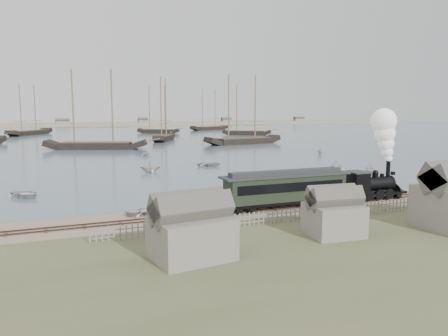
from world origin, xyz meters
name	(u,v)px	position (x,y,z in m)	size (l,w,h in m)	color
ground	(246,207)	(0.00, 0.00, 0.00)	(600.00, 600.00, 0.00)	gray
harbor_water	(91,131)	(0.00, 170.00, 0.03)	(600.00, 336.00, 0.06)	#4E5E6F
rail_track	(255,210)	(0.00, -2.00, 0.04)	(120.00, 1.80, 0.16)	#3D2A21
picket_fence_west	(210,230)	(-6.50, -7.00, 0.00)	(19.00, 0.10, 1.20)	slate
picket_fence_east	(395,212)	(12.50, -7.50, 0.00)	(15.00, 0.10, 1.20)	slate
shed_left	(192,259)	(-10.00, -13.00, 0.00)	(5.00, 4.00, 4.10)	slate
shed_mid	(333,235)	(2.00, -12.00, 0.00)	(4.00, 3.50, 3.60)	slate
far_spit	(80,126)	(0.00, 250.00, 0.00)	(500.00, 20.00, 1.80)	tan
locomotive	(383,159)	(15.67, -2.00, 4.45)	(7.74, 2.89, 9.65)	black
passenger_coach	(286,187)	(3.48, -2.00, 2.11)	(13.72, 2.65, 3.33)	black
beached_dinghy	(145,211)	(-10.38, 0.45, 0.36)	(3.50, 2.50, 0.72)	beige
rowboat_0	(25,194)	(-21.22, 13.43, 0.46)	(3.83, 2.74, 0.79)	beige
rowboat_1	(150,167)	(-3.75, 27.97, 0.92)	(3.25, 2.81, 1.71)	beige
rowboat_2	(287,181)	(9.75, 8.68, 0.71)	(3.36, 1.26, 1.30)	beige
rowboat_3	(209,164)	(7.43, 31.61, 0.49)	(4.14, 2.96, 0.86)	beige
rowboat_4	(370,169)	(27.13, 13.49, 0.87)	(3.08, 2.66, 1.62)	beige
rowboat_5	(320,152)	(37.17, 41.63, 0.69)	(3.25, 1.22, 1.26)	beige
rowboat_7	(145,153)	(0.62, 52.76, 0.76)	(2.67, 2.31, 1.41)	beige
rowboat_8	(337,165)	(24.57, 18.34, 0.93)	(3.32, 2.86, 1.75)	beige
schooner_2	(95,109)	(-7.49, 73.99, 10.06)	(25.09, 5.79, 20.00)	black
schooner_3	(164,109)	(15.88, 96.83, 10.06)	(17.63, 4.07, 20.00)	black
schooner_4	(243,109)	(34.05, 75.71, 10.06)	(24.23, 5.59, 20.00)	black
schooner_5	(247,109)	(53.70, 115.76, 10.06)	(18.89, 4.36, 20.00)	black
schooner_7	(29,109)	(-25.23, 149.82, 10.06)	(24.59, 5.68, 20.00)	black
schooner_8	(158,110)	(24.58, 141.46, 10.06)	(17.71, 4.09, 20.00)	black
schooner_9	(209,110)	(55.33, 162.74, 10.06)	(22.00, 5.08, 20.00)	black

